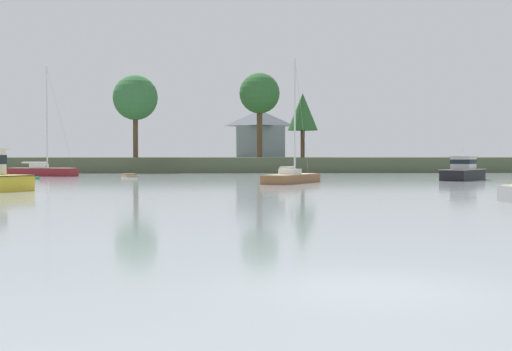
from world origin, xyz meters
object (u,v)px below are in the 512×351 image
object	(u,v)px
cruiser_black	(465,175)
sailboat_maroon	(42,174)
mooring_buoy_green	(37,179)
mooring_buoy_orange	(27,174)
sailboat_wood	(292,180)
dinghy_sand	(129,176)

from	to	relation	value
cruiser_black	sailboat_maroon	bearing A→B (deg)	162.20
mooring_buoy_green	mooring_buoy_orange	distance (m)	19.06
sailboat_wood	sailboat_maroon	world-z (taller)	sailboat_maroon
cruiser_black	mooring_buoy_green	distance (m)	41.55
cruiser_black	mooring_buoy_orange	xyz separation A→B (m)	(-47.65, 21.62, -0.43)
mooring_buoy_green	mooring_buoy_orange	xyz separation A→B (m)	(-6.26, 18.00, -0.02)
mooring_buoy_orange	mooring_buoy_green	bearing A→B (deg)	-70.83
sailboat_wood	mooring_buoy_green	distance (m)	26.13
cruiser_black	mooring_buoy_green	world-z (taller)	cruiser_black
dinghy_sand	sailboat_maroon	bearing A→B (deg)	162.33
sailboat_wood	sailboat_maroon	bearing A→B (deg)	141.72
cruiser_black	sailboat_maroon	xyz separation A→B (m)	(-43.71, 14.03, -0.22)
mooring_buoy_orange	sailboat_wood	bearing A→B (deg)	-43.14
mooring_buoy_green	mooring_buoy_orange	size ratio (longest dim) A/B	1.23
sailboat_wood	mooring_buoy_green	size ratio (longest dim) A/B	22.53
sailboat_maroon	mooring_buoy_orange	xyz separation A→B (m)	(-3.94, 7.59, -0.21)
sailboat_wood	sailboat_maroon	distance (m)	33.51
sailboat_wood	dinghy_sand	distance (m)	23.72
dinghy_sand	sailboat_maroon	size ratio (longest dim) A/B	0.25
dinghy_sand	mooring_buoy_orange	size ratio (longest dim) A/B	8.22
sailboat_wood	mooring_buoy_green	bearing A→B (deg)	156.67
mooring_buoy_green	mooring_buoy_orange	world-z (taller)	mooring_buoy_green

